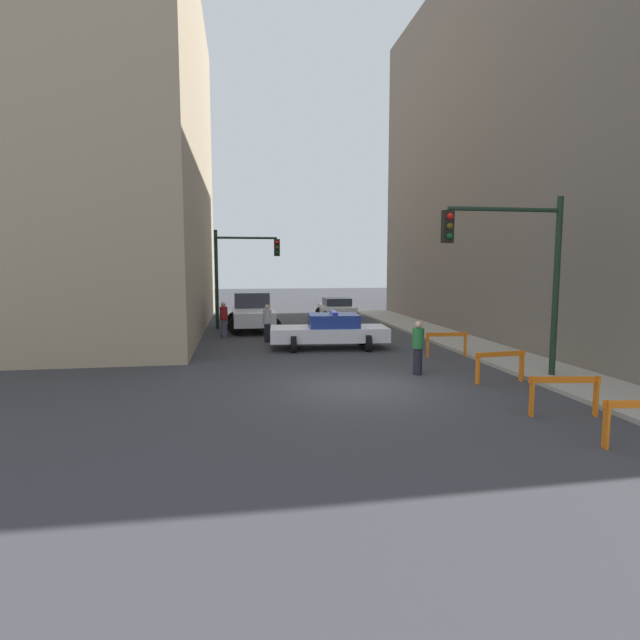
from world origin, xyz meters
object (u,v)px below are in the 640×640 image
pedestrian_sidewalk (418,347)px  barrier_mid (564,389)px  police_car (330,331)px  barrier_corner (447,340)px  parked_car_near (336,308)px  white_truck (252,312)px  barrier_back (500,361)px  traffic_light_near (520,259)px  pedestrian_corner (224,319)px  traffic_light_far (237,265)px  pedestrian_crossing (267,323)px

pedestrian_sidewalk → barrier_mid: bearing=80.9°
police_car → pedestrian_sidewalk: bearing=-156.7°
police_car → barrier_corner: police_car is taller
parked_car_near → barrier_mid: parked_car_near is taller
white_truck → barrier_back: size_ratio=3.40×
barrier_back → barrier_corner: bearing=87.6°
traffic_light_near → parked_car_near: size_ratio=1.21×
pedestrian_corner → barrier_mid: size_ratio=1.04×
traffic_light_far → police_car: 8.52m
traffic_light_near → police_car: bearing=124.3°
police_car → pedestrian_corner: bearing=52.9°
traffic_light_far → police_car: size_ratio=1.08×
traffic_light_near → pedestrian_crossing: 11.15m
traffic_light_near → parked_car_near: bearing=96.0°
barrier_mid → barrier_corner: (0.43, 7.35, 0.00)m
traffic_light_far → white_truck: bearing=-31.1°
white_truck → barrier_back: 14.97m
pedestrian_corner → pedestrian_crossing: bearing=-125.0°
traffic_light_far → pedestrian_corner: bearing=-101.2°
traffic_light_near → police_car: (-4.37, 6.40, -2.81)m
pedestrian_corner → barrier_corner: pedestrian_corner is taller
traffic_light_near → barrier_corner: bearing=96.7°
police_car → parked_car_near: (2.51, 11.40, -0.05)m
traffic_light_near → barrier_corner: size_ratio=3.25×
barrier_mid → white_truck: bearing=111.1°
police_car → pedestrian_crossing: pedestrian_crossing is taller
parked_car_near → barrier_corner: bearing=-83.9°
white_truck → pedestrian_corner: white_truck is taller
police_car → barrier_back: 7.62m
white_truck → pedestrian_sidewalk: (4.71, -11.99, -0.04)m
traffic_light_near → white_truck: (-7.29, 13.17, -2.62)m
traffic_light_far → barrier_corner: traffic_light_far is taller
parked_car_near → pedestrian_crossing: pedestrian_crossing is taller
traffic_light_near → pedestrian_corner: 13.70m
white_truck → traffic_light_far: bearing=147.9°
parked_car_near → pedestrian_sidewalk: 16.64m
barrier_corner → white_truck: bearing=126.4°
pedestrian_crossing → pedestrian_sidewalk: size_ratio=1.00×
barrier_corner → traffic_light_near: bearing=-83.3°
traffic_light_near → pedestrian_corner: (-8.70, 10.24, -2.67)m
traffic_light_far → traffic_light_near: bearing=-59.5°
traffic_light_far → barrier_back: 15.95m
barrier_back → white_truck: bearing=116.4°
traffic_light_far → pedestrian_corner: (-0.67, -3.37, -2.54)m
traffic_light_far → barrier_corner: bearing=-52.1°
pedestrian_crossing → pedestrian_sidewalk: (4.20, -7.27, 0.00)m
traffic_light_far → barrier_mid: traffic_light_far is taller
police_car → parked_car_near: 11.67m
barrier_mid → barrier_back: (0.25, 3.22, 0.00)m
pedestrian_sidewalk → barrier_back: bearing=114.9°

